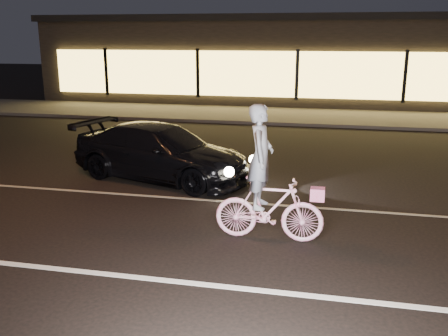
# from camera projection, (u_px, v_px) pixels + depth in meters

# --- Properties ---
(ground) EXTENTS (90.00, 90.00, 0.00)m
(ground) POSITION_uv_depth(u_px,v_px,m) (227.00, 242.00, 8.25)
(ground) COLOR black
(ground) RESTS_ON ground
(lane_stripe_near) EXTENTS (60.00, 0.12, 0.01)m
(lane_stripe_near) POSITION_uv_depth(u_px,v_px,m) (205.00, 285.00, 6.83)
(lane_stripe_near) COLOR silver
(lane_stripe_near) RESTS_ON ground
(lane_stripe_far) EXTENTS (60.00, 0.10, 0.01)m
(lane_stripe_far) POSITION_uv_depth(u_px,v_px,m) (247.00, 203.00, 10.13)
(lane_stripe_far) COLOR gray
(lane_stripe_far) RESTS_ON ground
(sidewalk) EXTENTS (30.00, 4.00, 0.12)m
(sidewalk) POSITION_uv_depth(u_px,v_px,m) (292.00, 116.00, 20.50)
(sidewalk) COLOR #383533
(sidewalk) RESTS_ON ground
(storefront) EXTENTS (25.40, 8.42, 4.20)m
(storefront) POSITION_uv_depth(u_px,v_px,m) (303.00, 58.00, 25.59)
(storefront) COLOR black
(storefront) RESTS_ON ground
(cyclist) EXTENTS (1.80, 0.62, 2.27)m
(cyclist) POSITION_uv_depth(u_px,v_px,m) (267.00, 193.00, 8.15)
(cyclist) COLOR #FA4C98
(cyclist) RESTS_ON ground
(sedan) EXTENTS (4.75, 2.97, 1.28)m
(sedan) POSITION_uv_depth(u_px,v_px,m) (162.00, 152.00, 11.70)
(sedan) COLOR black
(sedan) RESTS_ON ground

